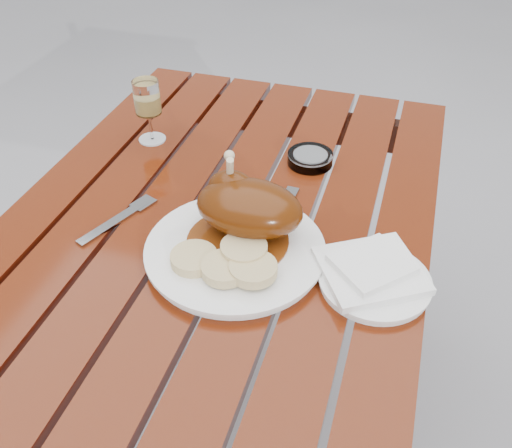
{
  "coord_description": "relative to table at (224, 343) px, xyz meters",
  "views": [
    {
      "loc": [
        0.32,
        -0.8,
        1.43
      ],
      "look_at": [
        0.09,
        -0.03,
        0.78
      ],
      "focal_mm": 40.0,
      "sensor_mm": 36.0,
      "label": 1
    }
  ],
  "objects": [
    {
      "name": "side_plate",
      "position": [
        0.31,
        -0.1,
        0.38
      ],
      "size": [
        0.21,
        0.21,
        0.02
      ],
      "primitive_type": "cylinder",
      "rotation": [
        0.0,
        0.0,
        -0.11
      ],
      "color": "white",
      "rests_on": "table"
    },
    {
      "name": "fork",
      "position": [
        -0.18,
        -0.07,
        0.38
      ],
      "size": [
        0.08,
        0.16,
        0.01
      ],
      "primitive_type": "cube",
      "rotation": [
        0.0,
        0.0,
        -0.37
      ],
      "color": "gray",
      "rests_on": "table"
    },
    {
      "name": "ground",
      "position": [
        0.0,
        0.0,
        -0.38
      ],
      "size": [
        60.0,
        60.0,
        0.0
      ],
      "primitive_type": "plane",
      "color": "slate",
      "rests_on": "ground"
    },
    {
      "name": "bread_dumplings",
      "position": [
        0.08,
        -0.15,
        0.41
      ],
      "size": [
        0.19,
        0.13,
        0.03
      ],
      "color": "#D5B682",
      "rests_on": "dinner_plate"
    },
    {
      "name": "dinner_plate",
      "position": [
        0.07,
        -0.09,
        0.39
      ],
      "size": [
        0.37,
        0.37,
        0.02
      ],
      "primitive_type": "cylinder",
      "rotation": [
        0.0,
        0.0,
        0.19
      ],
      "color": "white",
      "rests_on": "table"
    },
    {
      "name": "table",
      "position": [
        0.0,
        0.0,
        0.0
      ],
      "size": [
        0.8,
        1.2,
        0.75
      ],
      "primitive_type": "cube",
      "color": "#63250B",
      "rests_on": "ground"
    },
    {
      "name": "roast_duck",
      "position": [
        0.07,
        -0.04,
        0.45
      ],
      "size": [
        0.2,
        0.19,
        0.14
      ],
      "color": "#62290B",
      "rests_on": "dinner_plate"
    },
    {
      "name": "napkin",
      "position": [
        0.3,
        -0.09,
        0.4
      ],
      "size": [
        0.21,
        0.21,
        0.01
      ],
      "primitive_type": "cube",
      "rotation": [
        0.0,
        0.0,
        0.55
      ],
      "color": "white",
      "rests_on": "side_plate"
    },
    {
      "name": "knife",
      "position": [
        0.11,
        0.01,
        0.38
      ],
      "size": [
        0.03,
        0.19,
        0.01
      ],
      "primitive_type": "cube",
      "rotation": [
        0.0,
        0.0,
        -0.05
      ],
      "color": "gray",
      "rests_on": "table"
    },
    {
      "name": "ashtray",
      "position": [
        0.13,
        0.24,
        0.39
      ],
      "size": [
        0.13,
        0.13,
        0.02
      ],
      "primitive_type": "cylinder",
      "rotation": [
        0.0,
        0.0,
        -0.41
      ],
      "color": "#B2B7BC",
      "rests_on": "table"
    },
    {
      "name": "wine_glass",
      "position": [
        -0.24,
        0.23,
        0.45
      ],
      "size": [
        0.07,
        0.07,
        0.15
      ],
      "primitive_type": "cylinder",
      "rotation": [
        0.0,
        0.0,
        -0.19
      ],
      "color": "#D9BC63",
      "rests_on": "table"
    }
  ]
}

